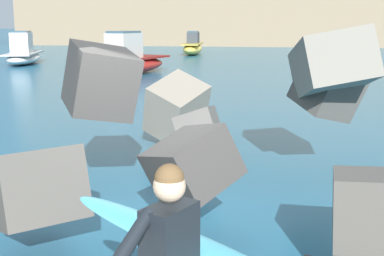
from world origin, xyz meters
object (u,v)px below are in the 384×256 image
boat_mid_centre (128,61)px  mooring_buoy_inner (91,63)px  boat_near_right (193,47)px  boat_far_centre (23,54)px

boat_mid_centre → mooring_buoy_inner: (-4.02, 4.99, -0.51)m
boat_near_right → mooring_buoy_inner: boat_near_right is taller
boat_near_right → mooring_buoy_inner: size_ratio=13.53×
boat_far_centre → mooring_buoy_inner: (5.19, -0.78, -0.46)m
boat_near_right → boat_mid_centre: boat_mid_centre is taller
boat_far_centre → mooring_buoy_inner: size_ratio=14.68×
boat_near_right → boat_mid_centre: bearing=-91.8°
boat_near_right → boat_far_centre: size_ratio=0.92×
boat_far_centre → mooring_buoy_inner: 5.27m
boat_far_centre → boat_mid_centre: bearing=-32.1°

